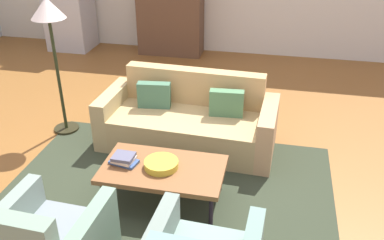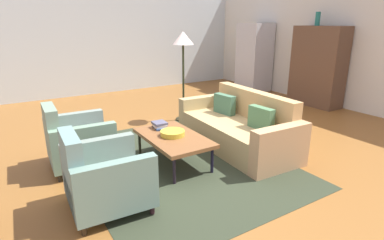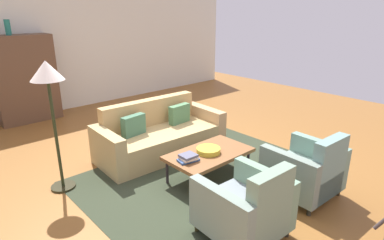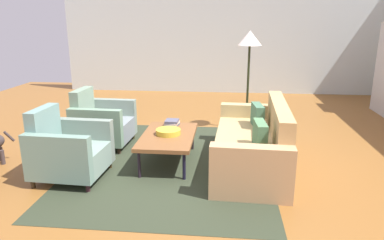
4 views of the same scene
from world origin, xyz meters
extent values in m
plane|color=brown|center=(0.00, 0.00, 0.00)|extent=(11.97, 11.97, 0.00)
cube|color=#2F3625|center=(0.04, -0.54, 0.00)|extent=(3.40, 2.60, 0.01)
cube|color=tan|center=(0.04, 0.51, 0.21)|extent=(1.78, 0.97, 0.42)
cube|color=tan|center=(0.05, 0.87, 0.43)|extent=(1.75, 0.26, 0.86)
cube|color=tan|center=(1.00, 0.47, 0.31)|extent=(0.22, 0.91, 0.62)
cube|color=tan|center=(-0.92, 0.55, 0.31)|extent=(0.22, 0.91, 0.62)
cube|color=#4D7A50|center=(0.49, 0.59, 0.58)|extent=(0.41, 0.15, 0.32)
cube|color=#436D51|center=(-0.41, 0.63, 0.58)|extent=(0.41, 0.17, 0.32)
cylinder|color=black|center=(-0.49, -0.31, 0.18)|extent=(0.04, 0.04, 0.35)
cylinder|color=black|center=(0.57, -0.31, 0.18)|extent=(0.04, 0.04, 0.35)
cylinder|color=black|center=(-0.49, -0.87, 0.18)|extent=(0.04, 0.04, 0.35)
cylinder|color=black|center=(0.57, -0.87, 0.18)|extent=(0.04, 0.04, 0.35)
cube|color=brown|center=(0.04, -0.59, 0.38)|extent=(1.20, 0.70, 0.05)
cylinder|color=#302A13|center=(-0.89, -1.33, 0.05)|extent=(0.05, 0.05, 0.10)
cube|color=gray|center=(-0.90, -1.67, 0.38)|extent=(0.15, 0.80, 0.56)
cylinder|color=gold|center=(0.02, -0.59, 0.44)|extent=(0.33, 0.33, 0.07)
cube|color=#344F84|center=(-0.36, -0.60, 0.41)|extent=(0.30, 0.21, 0.03)
cube|color=beige|center=(-0.36, -0.60, 0.44)|extent=(0.23, 0.21, 0.03)
cube|color=#54546A|center=(-0.36, -0.60, 0.48)|extent=(0.21, 0.19, 0.03)
cube|color=brown|center=(-1.02, 3.79, 0.90)|extent=(1.20, 0.50, 1.80)
cube|color=#4E271B|center=(-1.32, 4.05, 0.90)|extent=(0.56, 0.01, 1.51)
cube|color=#432524|center=(-0.72, 4.05, 0.90)|extent=(0.56, 0.01, 1.51)
cube|color=#B7BABF|center=(-3.03, 3.69, 0.93)|extent=(0.80, 0.70, 1.85)
cylinder|color=black|center=(-1.61, 0.55, 0.01)|extent=(0.32, 0.32, 0.03)
cylinder|color=black|center=(-1.61, 0.55, 0.76)|extent=(0.04, 0.04, 1.45)
cone|color=silver|center=(-1.61, 0.55, 1.60)|extent=(0.40, 0.40, 0.24)
camera|label=1|loc=(1.03, -3.84, 2.75)|focal=39.35mm
camera|label=2|loc=(3.58, -2.49, 1.90)|focal=29.28mm
camera|label=3|loc=(-2.92, -3.49, 2.31)|focal=30.41mm
camera|label=4|loc=(4.55, 0.19, 1.90)|focal=33.25mm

